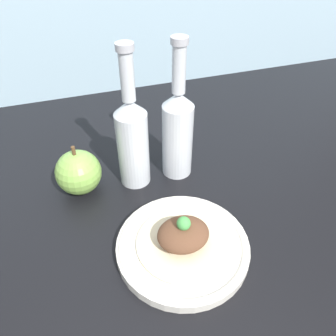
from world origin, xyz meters
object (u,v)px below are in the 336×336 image
(cider_bottle_left, at_px, (132,138))
(apple, at_px, (79,172))
(plated_food, at_px, (183,236))
(cider_bottle_right, at_px, (178,130))
(plate, at_px, (183,246))

(cider_bottle_left, relative_size, apple, 2.68)
(plated_food, xyz_separation_m, cider_bottle_right, (0.06, 0.20, 0.07))
(plate, xyz_separation_m, plated_food, (0.00, 0.00, 0.03))
(plate, xyz_separation_m, apple, (-0.14, 0.20, 0.03))
(cider_bottle_right, bearing_deg, apple, 178.37)
(plate, bearing_deg, cider_bottle_right, 73.15)
(plate, bearing_deg, plated_food, 0.00)
(plate, distance_m, cider_bottle_right, 0.23)
(cider_bottle_left, xyz_separation_m, apple, (-0.11, 0.01, -0.06))
(cider_bottle_left, relative_size, cider_bottle_right, 1.00)
(cider_bottle_left, height_order, cider_bottle_right, same)
(plated_food, distance_m, cider_bottle_right, 0.22)
(plated_food, bearing_deg, cider_bottle_left, 99.04)
(plate, xyz_separation_m, cider_bottle_left, (-0.03, 0.20, 0.09))
(cider_bottle_left, distance_m, cider_bottle_right, 0.09)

